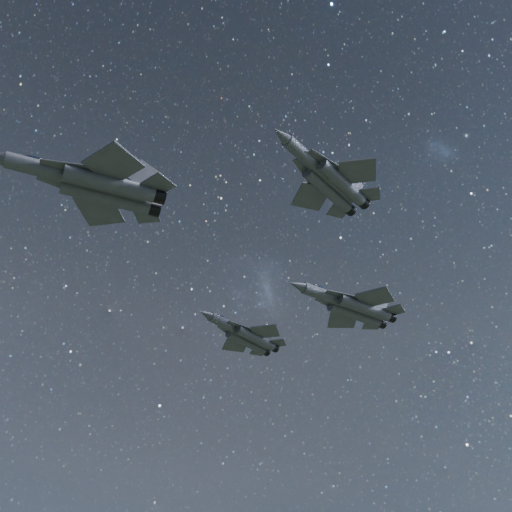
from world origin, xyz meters
TOP-DOWN VIEW (x-y plane):
  - jet_lead at (-22.21, -3.84)m, footprint 19.99×13.97m
  - jet_left at (6.78, 16.48)m, footprint 15.77×10.59m
  - jet_right at (0.64, -14.44)m, footprint 16.21×10.79m
  - jet_slot at (19.14, 6.45)m, footprint 19.16×13.56m

SIDE VIEW (x-z plane):
  - jet_left at x=6.78m, z-range 140.95..144.93m
  - jet_lead at x=-22.21m, z-range 141.06..146.09m
  - jet_right at x=0.64m, z-range 144.01..148.12m
  - jet_slot at x=19.14m, z-range 143.87..148.73m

